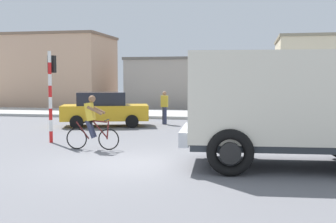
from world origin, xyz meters
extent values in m
plane|color=slate|center=(0.00, 0.00, 0.00)|extent=(120.00, 120.00, 0.00)
cube|color=#ADADA8|center=(0.00, 14.62, 0.08)|extent=(80.00, 5.00, 0.16)
cube|color=silver|center=(4.22, 0.41, 1.80)|extent=(5.38, 2.90, 2.20)
cube|color=#2D3338|center=(4.22, 0.41, 0.62)|extent=(5.27, 2.84, 0.16)
cube|color=silver|center=(1.53, 0.20, 0.80)|extent=(0.42, 2.39, 0.36)
cube|color=black|center=(1.68, 0.21, 2.30)|extent=(0.29, 2.13, 0.70)
torus|color=black|center=(2.72, -1.00, 0.55)|extent=(1.12, 0.33, 1.10)
cylinder|color=black|center=(2.72, -1.00, 0.55)|extent=(0.52, 0.34, 0.50)
torus|color=black|center=(2.52, 1.56, 0.55)|extent=(1.12, 0.33, 1.10)
cylinder|color=black|center=(2.52, 1.56, 0.55)|extent=(0.52, 0.34, 0.50)
torus|color=black|center=(-1.22, 1.92, 0.34)|extent=(0.68, 0.08, 0.68)
torus|color=black|center=(-2.27, 1.86, 0.34)|extent=(0.68, 0.08, 0.68)
cylinder|color=#591E1E|center=(-1.57, 1.90, 0.91)|extent=(0.60, 0.08, 0.09)
cylinder|color=#591E1E|center=(-1.51, 1.90, 0.66)|extent=(0.51, 0.07, 0.57)
cylinder|color=#591E1E|center=(-2.07, 1.87, 0.61)|extent=(0.44, 0.07, 0.57)
cylinder|color=#591E1E|center=(-1.25, 1.92, 0.64)|extent=(0.10, 0.05, 0.59)
cylinder|color=black|center=(-1.27, 1.92, 0.95)|extent=(0.06, 0.50, 0.03)
cube|color=black|center=(-1.87, 1.88, 0.88)|extent=(0.25, 0.13, 0.06)
cube|color=gold|center=(-1.82, 1.89, 1.21)|extent=(0.31, 0.34, 0.59)
sphere|color=brown|center=(-1.75, 1.89, 1.61)|extent=(0.22, 0.22, 0.22)
cylinder|color=#2D334C|center=(-1.79, 1.99, 0.65)|extent=(0.31, 0.14, 0.57)
cylinder|color=brown|center=(-1.62, 2.06, 1.26)|extent=(0.50, 0.12, 0.29)
cylinder|color=#2D334C|center=(-1.78, 1.79, 0.65)|extent=(0.31, 0.14, 0.57)
cylinder|color=brown|center=(-1.61, 1.74, 1.26)|extent=(0.50, 0.12, 0.29)
cylinder|color=red|center=(-3.73, 3.03, 0.20)|extent=(0.12, 0.12, 0.40)
cylinder|color=white|center=(-3.73, 3.03, 0.60)|extent=(0.12, 0.12, 0.40)
cylinder|color=red|center=(-3.73, 3.03, 1.00)|extent=(0.12, 0.12, 0.40)
cylinder|color=white|center=(-3.73, 3.03, 1.40)|extent=(0.12, 0.12, 0.40)
cylinder|color=red|center=(-3.73, 3.03, 1.80)|extent=(0.12, 0.12, 0.40)
cylinder|color=white|center=(-3.73, 3.03, 2.20)|extent=(0.12, 0.12, 0.40)
cylinder|color=red|center=(-3.73, 3.03, 2.60)|extent=(0.12, 0.12, 0.40)
cylinder|color=white|center=(-3.73, 3.03, 3.00)|extent=(0.12, 0.12, 0.40)
cube|color=black|center=(-3.73, 3.21, 2.75)|extent=(0.24, 0.20, 0.60)
sphere|color=red|center=(-3.73, 3.33, 2.75)|extent=(0.14, 0.14, 0.14)
cube|color=gold|center=(-3.58, 8.27, 0.65)|extent=(4.32, 2.80, 0.70)
cube|color=black|center=(-3.73, 8.23, 1.30)|extent=(2.53, 2.03, 0.60)
cylinder|color=black|center=(-2.65, 9.45, 0.30)|extent=(0.63, 0.35, 0.60)
cylinder|color=black|center=(-2.15, 7.82, 0.30)|extent=(0.63, 0.35, 0.60)
cylinder|color=black|center=(-5.02, 8.72, 0.30)|extent=(0.63, 0.35, 0.60)
cylinder|color=black|center=(-4.52, 7.10, 0.30)|extent=(0.63, 0.35, 0.60)
cylinder|color=#2D334C|center=(-1.01, 9.62, 0.42)|extent=(0.22, 0.22, 0.85)
cube|color=gold|center=(-1.01, 9.62, 1.13)|extent=(0.34, 0.22, 0.56)
sphere|color=#9E7051|center=(-1.01, 9.62, 1.52)|extent=(0.20, 0.20, 0.20)
cube|color=tan|center=(-12.49, 20.83, 2.71)|extent=(9.06, 6.02, 5.41)
cube|color=#775E4C|center=(-12.49, 20.83, 5.51)|extent=(9.24, 6.14, 0.20)
cube|color=#9E9389|center=(-1.42, 21.48, 1.78)|extent=(8.86, 5.83, 3.55)
cube|color=#5E5852|center=(-1.42, 21.48, 3.65)|extent=(9.04, 5.95, 0.20)
cube|color=beige|center=(9.01, 21.85, 2.48)|extent=(8.09, 7.13, 4.97)
cube|color=gray|center=(9.01, 21.85, 5.07)|extent=(8.26, 7.27, 0.20)
camera|label=1|loc=(3.20, -10.82, 2.26)|focal=45.76mm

